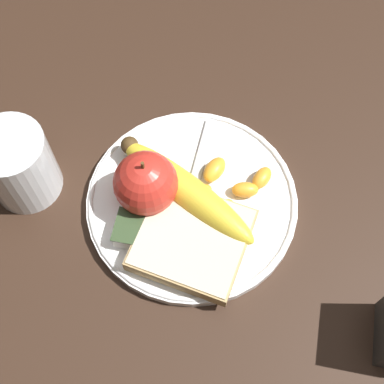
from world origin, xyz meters
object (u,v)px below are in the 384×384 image
object	(u,v)px
apple	(146,183)
jam_packet	(138,231)
bread_slice	(192,240)
banana	(185,188)
juice_glass	(19,166)
fork	(188,194)
plate	(192,201)

from	to	relation	value
apple	jam_packet	bearing A→B (deg)	90.25
bread_slice	banana	bearing A→B (deg)	-71.07
juice_glass	fork	xyz separation A→B (m)	(-0.19, -0.02, -0.03)
apple	bread_slice	distance (m)	0.08
bread_slice	juice_glass	bearing A→B (deg)	-11.37
plate	banana	bearing A→B (deg)	-23.36
juice_glass	apple	xyz separation A→B (m)	(-0.14, -0.00, 0.00)
apple	bread_slice	xyz separation A→B (m)	(-0.06, 0.05, -0.02)
plate	apple	xyz separation A→B (m)	(0.05, 0.01, 0.04)
plate	jam_packet	bearing A→B (deg)	47.15
banana	bread_slice	world-z (taller)	banana
plate	fork	world-z (taller)	fork
plate	fork	bearing A→B (deg)	-41.26
juice_glass	jam_packet	world-z (taller)	juice_glass
apple	fork	size ratio (longest dim) A/B	0.46
juice_glass	apple	size ratio (longest dim) A/B	1.13
plate	apple	bearing A→B (deg)	8.09
plate	apple	size ratio (longest dim) A/B	3.00
fork	jam_packet	size ratio (longest dim) A/B	3.58
banana	plate	bearing A→B (deg)	156.64
banana	jam_packet	size ratio (longest dim) A/B	3.70
apple	plate	bearing A→B (deg)	-171.91
apple	fork	distance (m)	0.06
juice_glass	jam_packet	bearing A→B (deg)	163.65
fork	jam_packet	xyz separation A→B (m)	(0.04, 0.06, 0.01)
bread_slice	fork	size ratio (longest dim) A/B	0.74
fork	jam_packet	distance (m)	0.07
plate	banana	distance (m)	0.02
juice_glass	jam_packet	distance (m)	0.15
plate	juice_glass	size ratio (longest dim) A/B	2.66
banana	apple	bearing A→B (deg)	14.80
apple	fork	world-z (taller)	apple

